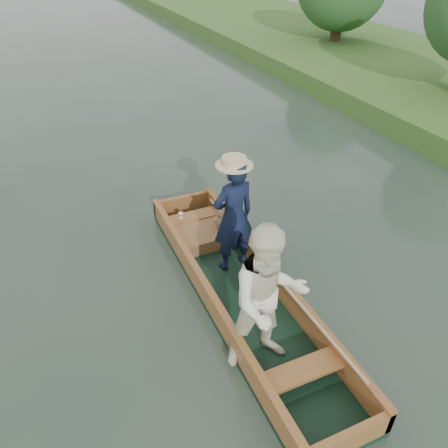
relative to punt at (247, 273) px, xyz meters
name	(u,v)px	position (x,y,z in m)	size (l,w,h in m)	color
ground	(241,299)	(0.06, 0.27, -0.73)	(120.00, 120.00, 0.00)	#283D30
trees_far	(70,11)	(-0.65, 9.18, 1.92)	(22.93, 15.28, 4.58)	#47331E
punt	(247,273)	(0.00, 0.00, 0.00)	(1.28, 5.00, 2.01)	black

